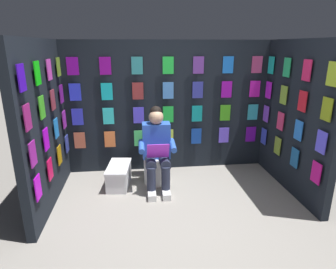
% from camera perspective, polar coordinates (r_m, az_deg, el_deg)
% --- Properties ---
extents(ground_plane, '(30.00, 30.00, 0.00)m').
position_cam_1_polar(ground_plane, '(3.43, 3.71, -18.69)').
color(ground_plane, gray).
extents(display_wall_back, '(3.34, 0.14, 2.09)m').
position_cam_1_polar(display_wall_back, '(4.69, -0.09, 5.45)').
color(display_wall_back, black).
rests_on(display_wall_back, ground).
extents(display_wall_left, '(0.14, 1.79, 2.09)m').
position_cam_1_polar(display_wall_left, '(4.34, 23.97, 2.99)').
color(display_wall_left, black).
rests_on(display_wall_left, ground).
extents(display_wall_right, '(0.14, 1.79, 2.09)m').
position_cam_1_polar(display_wall_right, '(3.91, -23.44, 1.59)').
color(display_wall_right, black).
rests_on(display_wall_right, ground).
extents(toilet, '(0.41, 0.55, 0.77)m').
position_cam_1_polar(toilet, '(4.42, -2.39, -5.10)').
color(toilet, white).
rests_on(toilet, ground).
extents(person_reading, '(0.53, 0.68, 1.19)m').
position_cam_1_polar(person_reading, '(4.11, -2.22, -2.78)').
color(person_reading, blue).
rests_on(person_reading, ground).
extents(comic_longbox_near, '(0.38, 0.64, 0.32)m').
position_cam_1_polar(comic_longbox_near, '(4.38, -9.71, -7.97)').
color(comic_longbox_near, silver).
rests_on(comic_longbox_near, ground).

